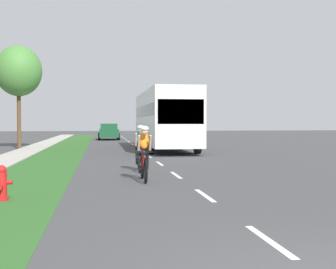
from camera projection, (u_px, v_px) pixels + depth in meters
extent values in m
plane|color=#424244|center=(145.00, 153.00, 24.23)|extent=(120.00, 120.00, 0.00)
cube|color=#2D6026|center=(60.00, 154.00, 23.57)|extent=(2.48, 70.00, 0.01)
cube|color=#B2ADA3|center=(19.00, 155.00, 23.26)|extent=(1.60, 70.00, 0.10)
cube|color=white|center=(269.00, 240.00, 6.43)|extent=(0.12, 1.80, 0.01)
cube|color=white|center=(205.00, 195.00, 10.38)|extent=(0.12, 1.80, 0.01)
cube|color=white|center=(176.00, 175.00, 14.34)|extent=(0.12, 1.80, 0.01)
cube|color=white|center=(160.00, 163.00, 18.29)|extent=(0.12, 1.80, 0.01)
cube|color=white|center=(149.00, 156.00, 22.25)|extent=(0.12, 1.80, 0.01)
cube|color=white|center=(142.00, 151.00, 26.20)|extent=(0.12, 1.80, 0.01)
cube|color=white|center=(136.00, 147.00, 30.16)|extent=(0.12, 1.80, 0.01)
cube|color=white|center=(132.00, 144.00, 34.11)|extent=(0.12, 1.80, 0.01)
cube|color=white|center=(129.00, 142.00, 38.07)|extent=(0.12, 1.80, 0.01)
cube|color=white|center=(126.00, 140.00, 42.02)|extent=(0.12, 1.80, 0.01)
cube|color=white|center=(124.00, 138.00, 45.98)|extent=(0.12, 1.80, 0.01)
cube|color=white|center=(122.00, 137.00, 49.93)|extent=(0.12, 1.80, 0.01)
cube|color=white|center=(121.00, 136.00, 53.88)|extent=(0.12, 1.80, 0.01)
cylinder|color=red|center=(2.00, 199.00, 9.70)|extent=(0.28, 0.28, 0.06)
cylinder|color=red|center=(2.00, 185.00, 9.69)|extent=(0.22, 0.22, 0.55)
sphere|color=red|center=(2.00, 170.00, 9.68)|extent=(0.21, 0.21, 0.21)
cylinder|color=red|center=(9.00, 182.00, 9.71)|extent=(0.12, 0.09, 0.09)
cylinder|color=red|center=(0.00, 187.00, 9.52)|extent=(0.11, 0.14, 0.11)
torus|color=black|center=(142.00, 167.00, 13.42)|extent=(0.06, 0.68, 0.68)
torus|color=black|center=(146.00, 171.00, 12.39)|extent=(0.06, 0.68, 0.68)
cylinder|color=red|center=(144.00, 163.00, 12.80)|extent=(0.04, 0.59, 0.43)
cylinder|color=red|center=(143.00, 159.00, 13.08)|extent=(0.04, 0.04, 0.55)
cylinder|color=red|center=(144.00, 151.00, 12.84)|extent=(0.03, 0.55, 0.03)
cylinder|color=black|center=(145.00, 152.00, 12.40)|extent=(0.42, 0.02, 0.02)
ellipsoid|color=orange|center=(144.00, 140.00, 12.90)|extent=(0.30, 0.54, 0.63)
sphere|color=tan|center=(145.00, 132.00, 12.62)|extent=(0.20, 0.20, 0.20)
ellipsoid|color=white|center=(145.00, 129.00, 12.62)|extent=(0.24, 0.28, 0.16)
cylinder|color=tan|center=(139.00, 143.00, 12.60)|extent=(0.07, 0.26, 0.45)
cylinder|color=tan|center=(150.00, 143.00, 12.65)|extent=(0.07, 0.26, 0.45)
cylinder|color=black|center=(140.00, 163.00, 12.98)|extent=(0.10, 0.30, 0.60)
cylinder|color=black|center=(147.00, 159.00, 12.96)|extent=(0.10, 0.25, 0.61)
torus|color=black|center=(139.00, 160.00, 16.04)|extent=(0.06, 0.68, 0.68)
torus|color=black|center=(141.00, 162.00, 15.01)|extent=(0.06, 0.68, 0.68)
cylinder|color=#23389E|center=(140.00, 156.00, 15.42)|extent=(0.04, 0.59, 0.43)
cylinder|color=#23389E|center=(140.00, 153.00, 15.69)|extent=(0.04, 0.04, 0.55)
cylinder|color=#23389E|center=(140.00, 146.00, 15.46)|extent=(0.03, 0.55, 0.03)
cylinder|color=black|center=(141.00, 147.00, 15.01)|extent=(0.42, 0.02, 0.02)
ellipsoid|color=#26A5CC|center=(140.00, 137.00, 15.52)|extent=(0.30, 0.54, 0.63)
sphere|color=tan|center=(141.00, 130.00, 15.24)|extent=(0.20, 0.20, 0.20)
ellipsoid|color=white|center=(141.00, 127.00, 15.23)|extent=(0.24, 0.28, 0.16)
cylinder|color=tan|center=(136.00, 139.00, 15.22)|extent=(0.07, 0.26, 0.45)
cylinder|color=tan|center=(145.00, 139.00, 15.27)|extent=(0.07, 0.26, 0.45)
cylinder|color=black|center=(137.00, 156.00, 15.60)|extent=(0.10, 0.30, 0.60)
cylinder|color=black|center=(143.00, 153.00, 15.58)|extent=(0.10, 0.25, 0.61)
cube|color=silver|center=(164.00, 118.00, 27.38)|extent=(2.50, 11.60, 3.10)
cube|color=#1E2833|center=(164.00, 111.00, 27.37)|extent=(2.52, 10.67, 0.64)
cube|color=#1E2833|center=(181.00, 112.00, 21.67)|extent=(2.25, 0.06, 1.20)
cylinder|color=black|center=(150.00, 145.00, 23.51)|extent=(0.28, 0.96, 0.96)
cylinder|color=black|center=(197.00, 145.00, 23.88)|extent=(0.28, 0.96, 0.96)
cylinder|color=black|center=(139.00, 140.00, 30.39)|extent=(0.28, 0.96, 0.96)
cylinder|color=black|center=(176.00, 140.00, 30.76)|extent=(0.28, 0.96, 0.96)
cube|color=#194C2D|center=(109.00, 133.00, 42.62)|extent=(1.76, 4.30, 0.76)
cube|color=#194C2D|center=(109.00, 126.00, 42.75)|extent=(1.55, 2.24, 0.52)
cube|color=#1E2833|center=(109.00, 127.00, 41.80)|extent=(1.44, 0.08, 0.44)
cylinder|color=black|center=(99.00, 137.00, 41.18)|extent=(0.22, 0.64, 0.64)
cylinder|color=black|center=(119.00, 137.00, 41.44)|extent=(0.22, 0.64, 0.64)
cylinder|color=black|center=(99.00, 136.00, 43.82)|extent=(0.22, 0.64, 0.64)
cylinder|color=black|center=(118.00, 136.00, 44.08)|extent=(0.22, 0.64, 0.64)
cylinder|color=brown|center=(19.00, 119.00, 28.08)|extent=(0.24, 0.24, 3.70)
ellipsoid|color=#478438|center=(19.00, 71.00, 27.99)|extent=(2.84, 2.84, 3.13)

